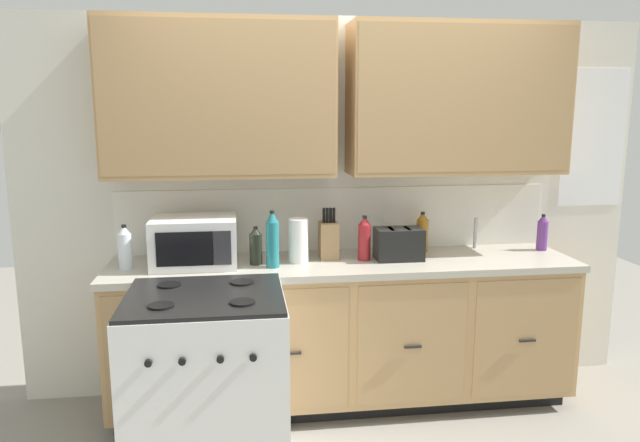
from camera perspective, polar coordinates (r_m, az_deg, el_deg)
The scene contains 15 objects.
ground_plane at distance 3.64m, azimuth 3.07°, elevation -19.11°, with size 8.00×8.00×0.00m, color gray.
wall_unit at distance 3.66m, azimuth 1.92°, elevation 7.60°, with size 3.94×0.40×2.36m.
counter_run at distance 3.70m, azimuth 2.33°, elevation -10.49°, with size 2.77×0.64×0.92m.
stove_range at distance 3.08m, azimuth -10.68°, elevation -15.23°, with size 0.76×0.68×0.95m.
microwave at distance 3.51m, azimuth -11.90°, elevation -1.94°, with size 0.48×0.37×0.28m.
toaster at distance 3.61m, azimuth 7.53°, elevation -2.17°, with size 0.28×0.18×0.19m.
knife_block at distance 3.60m, azimuth 0.83°, elevation -1.77°, with size 0.11×0.14×0.31m.
sink_faucet at distance 3.99m, azimuth 14.62°, elevation -1.11°, with size 0.02×0.02×0.20m, color #B2B5BA.
paper_towel_roll at distance 3.51m, azimuth -2.07°, elevation -1.87°, with size 0.12×0.12×0.26m, color white.
bottle_dark at distance 3.48m, azimuth -6.15°, elevation -2.37°, with size 0.07×0.07×0.22m.
bottle_clear at distance 3.53m, azimuth -18.12°, elevation -2.42°, with size 0.08×0.08×0.25m.
bottle_amber at distance 3.82m, azimuth 9.74°, elevation -1.06°, with size 0.07×0.07×0.25m.
bottle_violet at distance 4.06m, azimuth 20.47°, elevation -1.04°, with size 0.07×0.07×0.23m.
bottle_teal at distance 3.39m, azimuth -4.57°, elevation -1.80°, with size 0.07×0.07×0.33m.
bottle_red at distance 3.56m, azimuth 4.26°, elevation -1.68°, with size 0.08×0.08×0.27m.
Camera 1 is at (-0.60, -3.10, 1.81)m, focal length 33.50 mm.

